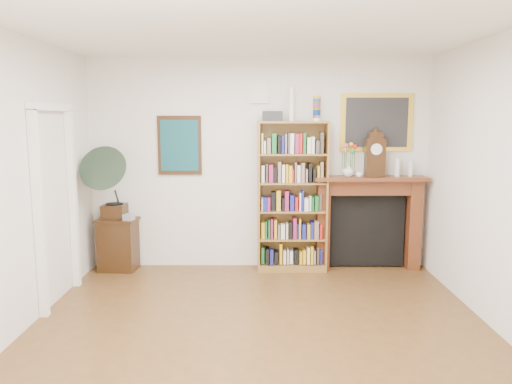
{
  "coord_description": "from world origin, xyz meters",
  "views": [
    {
      "loc": [
        -0.03,
        -4.14,
        2.03
      ],
      "look_at": [
        -0.04,
        1.6,
        1.16
      ],
      "focal_mm": 35.0,
      "sensor_mm": 36.0,
      "label": 1
    }
  ],
  "objects_px": {
    "bookshelf": "(292,188)",
    "mantel_clock": "(375,155)",
    "side_cabinet": "(118,244)",
    "bottle_right": "(411,169)",
    "gramophone": "(110,179)",
    "fireplace": "(368,214)",
    "cd_stack": "(129,217)",
    "bottle_left": "(397,167)",
    "flower_vase": "(348,170)",
    "teacup": "(359,175)"
  },
  "relations": [
    {
      "from": "flower_vase",
      "to": "bottle_right",
      "type": "xyz_separation_m",
      "value": [
        0.83,
        0.03,
        0.02
      ]
    },
    {
      "from": "bookshelf",
      "to": "teacup",
      "type": "bearing_deg",
      "value": -4.66
    },
    {
      "from": "bookshelf",
      "to": "fireplace",
      "type": "xyz_separation_m",
      "value": [
        1.02,
        0.07,
        -0.36
      ]
    },
    {
      "from": "mantel_clock",
      "to": "bottle_right",
      "type": "xyz_separation_m",
      "value": [
        0.48,
        0.03,
        -0.18
      ]
    },
    {
      "from": "mantel_clock",
      "to": "bottle_left",
      "type": "xyz_separation_m",
      "value": [
        0.3,
        0.02,
        -0.16
      ]
    },
    {
      "from": "bookshelf",
      "to": "side_cabinet",
      "type": "bearing_deg",
      "value": 179.85
    },
    {
      "from": "gramophone",
      "to": "flower_vase",
      "type": "height_order",
      "value": "gramophone"
    },
    {
      "from": "mantel_clock",
      "to": "bottle_right",
      "type": "bearing_deg",
      "value": 1.5
    },
    {
      "from": "gramophone",
      "to": "cd_stack",
      "type": "distance_m",
      "value": 0.55
    },
    {
      "from": "flower_vase",
      "to": "gramophone",
      "type": "bearing_deg",
      "value": -177.18
    },
    {
      "from": "bookshelf",
      "to": "cd_stack",
      "type": "height_order",
      "value": "bookshelf"
    },
    {
      "from": "side_cabinet",
      "to": "cd_stack",
      "type": "xyz_separation_m",
      "value": [
        0.18,
        -0.1,
        0.39
      ]
    },
    {
      "from": "bookshelf",
      "to": "fireplace",
      "type": "bearing_deg",
      "value": 3.44
    },
    {
      "from": "side_cabinet",
      "to": "flower_vase",
      "type": "relative_size",
      "value": 4.12
    },
    {
      "from": "bookshelf",
      "to": "gramophone",
      "type": "xyz_separation_m",
      "value": [
        -2.35,
        -0.13,
        0.14
      ]
    },
    {
      "from": "mantel_clock",
      "to": "bookshelf",
      "type": "bearing_deg",
      "value": 178.55
    },
    {
      "from": "cd_stack",
      "to": "flower_vase",
      "type": "height_order",
      "value": "flower_vase"
    },
    {
      "from": "bottle_right",
      "to": "cd_stack",
      "type": "bearing_deg",
      "value": -177.21
    },
    {
      "from": "bookshelf",
      "to": "cd_stack",
      "type": "bearing_deg",
      "value": -177.41
    },
    {
      "from": "teacup",
      "to": "mantel_clock",
      "type": "bearing_deg",
      "value": 20.69
    },
    {
      "from": "bottle_right",
      "to": "gramophone",
      "type": "bearing_deg",
      "value": -177.31
    },
    {
      "from": "side_cabinet",
      "to": "teacup",
      "type": "bearing_deg",
      "value": 5.05
    },
    {
      "from": "mantel_clock",
      "to": "teacup",
      "type": "xyz_separation_m",
      "value": [
        -0.21,
        -0.08,
        -0.24
      ]
    },
    {
      "from": "cd_stack",
      "to": "flower_vase",
      "type": "relative_size",
      "value": 0.71
    },
    {
      "from": "bookshelf",
      "to": "gramophone",
      "type": "height_order",
      "value": "bookshelf"
    },
    {
      "from": "bottle_right",
      "to": "bottle_left",
      "type": "bearing_deg",
      "value": -175.28
    },
    {
      "from": "bookshelf",
      "to": "fireplace",
      "type": "relative_size",
      "value": 1.53
    },
    {
      "from": "bookshelf",
      "to": "flower_vase",
      "type": "bearing_deg",
      "value": 1.16
    },
    {
      "from": "bottle_left",
      "to": "mantel_clock",
      "type": "bearing_deg",
      "value": -176.26
    },
    {
      "from": "cd_stack",
      "to": "bottle_right",
      "type": "xyz_separation_m",
      "value": [
        3.68,
        0.18,
        0.61
      ]
    },
    {
      "from": "gramophone",
      "to": "teacup",
      "type": "relative_size",
      "value": 11.58
    },
    {
      "from": "side_cabinet",
      "to": "flower_vase",
      "type": "height_order",
      "value": "flower_vase"
    },
    {
      "from": "side_cabinet",
      "to": "fireplace",
      "type": "distance_m",
      "value": 3.35
    },
    {
      "from": "bookshelf",
      "to": "cd_stack",
      "type": "distance_m",
      "value": 2.16
    },
    {
      "from": "side_cabinet",
      "to": "bottle_right",
      "type": "relative_size",
      "value": 3.49
    },
    {
      "from": "bookshelf",
      "to": "teacup",
      "type": "relative_size",
      "value": 27.24
    },
    {
      "from": "side_cabinet",
      "to": "cd_stack",
      "type": "height_order",
      "value": "cd_stack"
    },
    {
      "from": "cd_stack",
      "to": "side_cabinet",
      "type": "bearing_deg",
      "value": 150.94
    },
    {
      "from": "side_cabinet",
      "to": "bottle_left",
      "type": "xyz_separation_m",
      "value": [
        3.68,
        0.06,
        1.02
      ]
    },
    {
      "from": "side_cabinet",
      "to": "teacup",
      "type": "relative_size",
      "value": 8.38
    },
    {
      "from": "bookshelf",
      "to": "bottle_left",
      "type": "height_order",
      "value": "bookshelf"
    },
    {
      "from": "bookshelf",
      "to": "mantel_clock",
      "type": "bearing_deg",
      "value": 0.42
    },
    {
      "from": "side_cabinet",
      "to": "gramophone",
      "type": "height_order",
      "value": "gramophone"
    },
    {
      "from": "cd_stack",
      "to": "bottle_left",
      "type": "height_order",
      "value": "bottle_left"
    },
    {
      "from": "gramophone",
      "to": "bottle_left",
      "type": "distance_m",
      "value": 3.74
    },
    {
      "from": "side_cabinet",
      "to": "bottle_left",
      "type": "height_order",
      "value": "bottle_left"
    },
    {
      "from": "flower_vase",
      "to": "bottle_right",
      "type": "relative_size",
      "value": 0.85
    },
    {
      "from": "mantel_clock",
      "to": "bottle_right",
      "type": "height_order",
      "value": "mantel_clock"
    },
    {
      "from": "fireplace",
      "to": "flower_vase",
      "type": "bearing_deg",
      "value": -171.04
    },
    {
      "from": "teacup",
      "to": "fireplace",
      "type": "bearing_deg",
      "value": 39.83
    }
  ]
}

